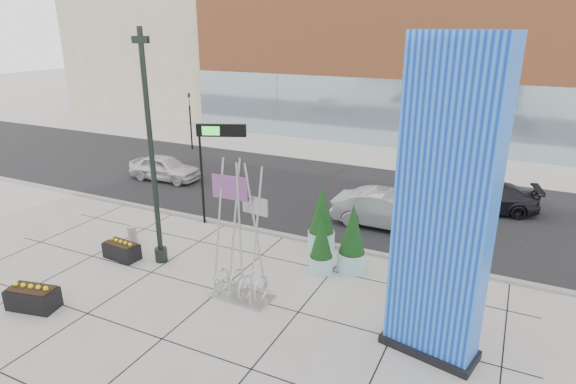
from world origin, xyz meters
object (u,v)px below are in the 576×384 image
at_px(car_silver_mid, 388,210).
at_px(car_white_west, 165,168).
at_px(blue_pylon, 444,214).
at_px(concrete_bollard, 132,235).
at_px(lamp_post, 153,174).
at_px(overhead_street_sign, 215,141).
at_px(public_art_sculpture, 241,263).

bearing_deg(car_silver_mid, car_white_west, 84.49).
bearing_deg(car_silver_mid, blue_pylon, -157.91).
xyz_separation_m(concrete_bollard, car_silver_mid, (9.17, 6.30, 0.45)).
relative_size(blue_pylon, concrete_bollard, 11.81).
height_order(car_white_west, car_silver_mid, car_silver_mid).
bearing_deg(lamp_post, overhead_street_sign, 89.24).
bearing_deg(overhead_street_sign, public_art_sculpture, -71.72).
xyz_separation_m(car_white_west, car_silver_mid, (13.65, -1.23, 0.09)).
bearing_deg(public_art_sculpture, concrete_bollard, 167.16).
xyz_separation_m(blue_pylon, public_art_sculpture, (-6.19, 0.12, -2.88)).
xyz_separation_m(overhead_street_sign, car_silver_mid, (6.96, 3.17, -3.16)).
bearing_deg(car_white_west, lamp_post, -144.24).
distance_m(lamp_post, car_white_west, 11.00).
relative_size(lamp_post, car_white_west, 2.02).
distance_m(public_art_sculpture, car_silver_mid, 8.48).
relative_size(blue_pylon, public_art_sculpture, 1.79).
height_order(lamp_post, overhead_street_sign, lamp_post).
xyz_separation_m(blue_pylon, car_silver_mid, (-3.35, 8.10, -3.33)).
xyz_separation_m(lamp_post, public_art_sculpture, (4.17, -0.90, -2.28)).
bearing_deg(public_art_sculpture, car_white_west, 141.57).
xyz_separation_m(lamp_post, concrete_bollard, (-2.16, 0.77, -3.17)).
xyz_separation_m(blue_pylon, concrete_bollard, (-12.52, 1.80, -3.78)).
xyz_separation_m(lamp_post, car_white_west, (-6.64, 8.30, -2.81)).
distance_m(blue_pylon, car_white_west, 19.69).
height_order(blue_pylon, public_art_sculpture, blue_pylon).
relative_size(overhead_street_sign, car_silver_mid, 0.93).
bearing_deg(lamp_post, public_art_sculpture, -12.19).
relative_size(lamp_post, concrete_bollard, 11.90).
distance_m(public_art_sculpture, overhead_street_sign, 6.88).
relative_size(public_art_sculpture, car_white_west, 1.12).
relative_size(blue_pylon, car_white_west, 2.00).
bearing_deg(overhead_street_sign, car_white_west, 124.34).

